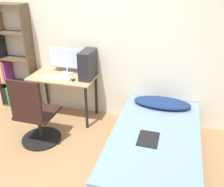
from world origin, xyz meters
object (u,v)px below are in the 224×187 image
Objects in this scene: bed at (154,148)px; keyboard at (58,78)px; monitor at (67,59)px; office_chair at (36,119)px; pc_tower at (88,64)px; bookshelf at (9,60)px.

bed is 1.79m from keyboard.
bed is 1.94m from monitor.
keyboard is (0.04, 0.66, 0.35)m from office_chair.
monitor is at bearing 81.93° from keyboard.
pc_tower reaches higher than keyboard.
pc_tower is (0.44, 0.17, 0.21)m from keyboard.
office_chair is (1.01, -0.92, -0.46)m from bookshelf.
bookshelf is at bearing -179.28° from monitor.
bookshelf reaches higher than pc_tower.
keyboard is at bearing -158.74° from pc_tower.
keyboard reaches higher than bed.
keyboard is 0.51m from pc_tower.
bookshelf is at bearing 166.13° from keyboard.
bed is (1.63, 0.05, -0.18)m from office_chair.
bed is 4.73× the size of keyboard.
bed is at bearing -29.42° from monitor.
bed is at bearing 1.81° from office_chair.
bed is at bearing -20.80° from keyboard.
keyboard is (1.05, -0.26, -0.11)m from bookshelf.
pc_tower is (0.47, 0.83, 0.56)m from office_chair.
pc_tower is at bearing 146.16° from bed.
bookshelf reaches higher than monitor.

